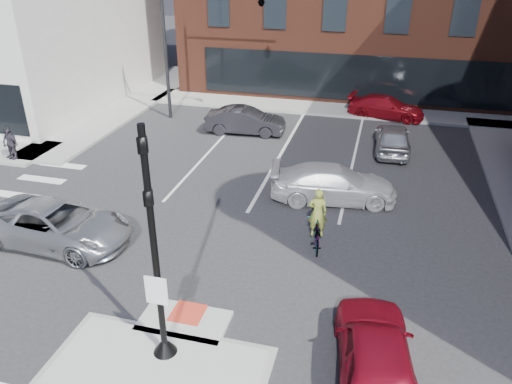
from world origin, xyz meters
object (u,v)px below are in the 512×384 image
(red_sedan, at_px, (376,356))
(bg_car_red, at_px, (386,107))
(cyclist, at_px, (317,228))
(bg_car_dark, at_px, (245,121))
(bg_car_silver, at_px, (393,138))
(white_pickup, at_px, (333,184))
(silver_suv, at_px, (56,224))
(pedestrian_a, at_px, (10,143))
(pedestrian_b, at_px, (10,144))

(red_sedan, height_order, bg_car_red, red_sedan)
(cyclist, bearing_deg, bg_car_red, -107.78)
(bg_car_dark, relative_size, bg_car_silver, 1.03)
(red_sedan, distance_m, bg_car_red, 20.29)
(white_pickup, height_order, bg_car_red, white_pickup)
(cyclist, bearing_deg, white_pickup, -102.74)
(silver_suv, height_order, bg_car_dark, silver_suv)
(silver_suv, distance_m, red_sedan, 11.30)
(silver_suv, height_order, cyclist, cyclist)
(bg_car_dark, xyz_separation_m, bg_car_red, (7.25, 4.66, -0.07))
(white_pickup, xyz_separation_m, bg_car_dark, (-5.52, 6.62, -0.02))
(pedestrian_a, bearing_deg, cyclist, -13.15)
(bg_car_dark, relative_size, pedestrian_a, 2.74)
(pedestrian_b, bearing_deg, red_sedan, -19.33)
(silver_suv, height_order, bg_car_red, silver_suv)
(silver_suv, bearing_deg, white_pickup, -54.69)
(white_pickup, distance_m, pedestrian_b, 15.02)
(bg_car_dark, distance_m, cyclist, 11.54)
(bg_car_dark, height_order, bg_car_silver, bg_car_silver)
(bg_car_red, distance_m, pedestrian_b, 20.16)
(white_pickup, bearing_deg, cyclist, 168.20)
(silver_suv, relative_size, bg_car_red, 1.21)
(bg_car_red, xyz_separation_m, pedestrian_a, (-16.75, -11.21, 0.29))
(cyclist, height_order, pedestrian_a, cyclist)
(silver_suv, xyz_separation_m, bg_car_silver, (10.90, 11.55, -0.03))
(pedestrian_a, bearing_deg, red_sedan, -27.36)
(white_pickup, distance_m, cyclist, 3.59)
(red_sedan, distance_m, white_pickup, 9.24)
(red_sedan, xyz_separation_m, bg_car_red, (-0.32, 20.29, -0.12))
(bg_car_dark, distance_m, bg_car_red, 8.62)
(cyclist, xyz_separation_m, pedestrian_a, (-14.89, 3.66, 0.19))
(silver_suv, xyz_separation_m, red_sedan, (10.77, -3.40, 0.02))
(silver_suv, bearing_deg, bg_car_dark, -12.12)
(pedestrian_b, bearing_deg, cyclist, -5.13)
(bg_car_dark, height_order, bg_car_red, bg_car_dark)
(bg_car_red, bearing_deg, silver_suv, 157.02)
(cyclist, bearing_deg, pedestrian_b, -24.43)
(bg_car_dark, bearing_deg, cyclist, -156.71)
(red_sedan, bearing_deg, white_pickup, -84.97)
(bg_car_dark, relative_size, cyclist, 1.94)
(red_sedan, relative_size, bg_car_dark, 1.05)
(bg_car_red, bearing_deg, white_pickup, -179.98)
(silver_suv, bearing_deg, bg_car_red, -29.21)
(bg_car_silver, distance_m, pedestrian_a, 18.18)
(bg_car_silver, distance_m, pedestrian_b, 18.18)
(bg_car_red, distance_m, pedestrian_a, 20.16)
(bg_car_silver, height_order, bg_car_red, bg_car_silver)
(white_pickup, height_order, pedestrian_a, pedestrian_a)
(pedestrian_b, bearing_deg, pedestrian_a, 0.00)
(cyclist, bearing_deg, silver_suv, 2.66)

